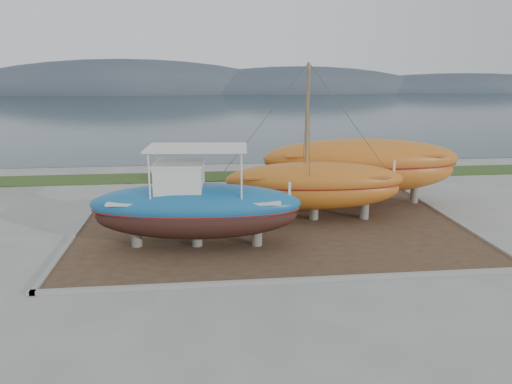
{
  "coord_description": "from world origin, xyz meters",
  "views": [
    {
      "loc": [
        -3.27,
        -18.38,
        7.6
      ],
      "look_at": [
        -0.79,
        4.0,
        1.81
      ],
      "focal_mm": 35.0,
      "sensor_mm": 36.0,
      "label": 1
    }
  ],
  "objects_px": {
    "white_dinghy": "(150,204)",
    "orange_bare_hull": "(360,172)",
    "orange_sailboat": "(316,144)",
    "blue_caique": "(196,197)"
  },
  "relations": [
    {
      "from": "white_dinghy",
      "to": "orange_sailboat",
      "type": "height_order",
      "value": "orange_sailboat"
    },
    {
      "from": "blue_caique",
      "to": "orange_bare_hull",
      "type": "relative_size",
      "value": 0.83
    },
    {
      "from": "white_dinghy",
      "to": "orange_bare_hull",
      "type": "bearing_deg",
      "value": 25.16
    },
    {
      "from": "white_dinghy",
      "to": "orange_bare_hull",
      "type": "xyz_separation_m",
      "value": [
        11.36,
        1.43,
        1.1
      ]
    },
    {
      "from": "orange_sailboat",
      "to": "orange_bare_hull",
      "type": "distance_m",
      "value": 4.63
    },
    {
      "from": "white_dinghy",
      "to": "orange_sailboat",
      "type": "relative_size",
      "value": 0.5
    },
    {
      "from": "blue_caique",
      "to": "white_dinghy",
      "type": "xyz_separation_m",
      "value": [
        -2.38,
        4.39,
        -1.47
      ]
    },
    {
      "from": "blue_caique",
      "to": "orange_sailboat",
      "type": "bearing_deg",
      "value": 33.35
    },
    {
      "from": "blue_caique",
      "to": "orange_sailboat",
      "type": "relative_size",
      "value": 1.01
    },
    {
      "from": "white_dinghy",
      "to": "orange_sailboat",
      "type": "xyz_separation_m",
      "value": [
        8.18,
        -1.25,
        3.15
      ]
    }
  ]
}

